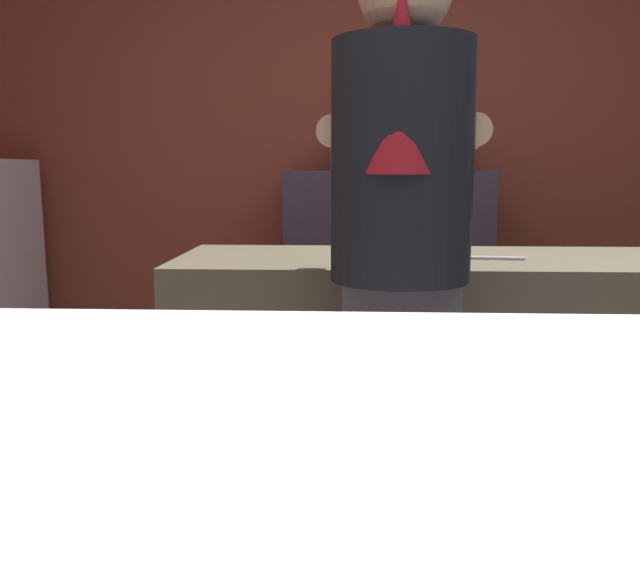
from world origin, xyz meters
TOP-DOWN VIEW (x-y plane):
  - wall_back at (0.00, 2.20)m, footprint 5.20×0.10m
  - prep_counter at (0.35, 0.73)m, footprint 2.10×0.60m
  - back_shelf at (0.01, 1.92)m, footprint 0.98×0.36m
  - bartender at (-0.04, 0.27)m, footprint 0.46×0.53m
  - mixing_bowl at (-0.04, 0.80)m, footprint 0.22×0.22m
  - chefs_knife at (0.24, 0.68)m, footprint 0.24×0.05m
  - bottle_olive_oil at (-0.23, 2.01)m, footprint 0.07×0.07m
  - bottle_vinegar at (0.28, 1.97)m, footprint 0.08×0.08m
  - bottle_hot_sauce at (0.38, 1.92)m, footprint 0.07×0.07m

SIDE VIEW (x-z plane):
  - prep_counter at x=0.35m, z-range 0.00..0.94m
  - back_shelf at x=0.01m, z-range 0.00..1.20m
  - chefs_knife at x=0.24m, z-range 0.94..0.94m
  - mixing_bowl at x=-0.04m, z-range 0.94..1.00m
  - bartender at x=-0.04m, z-range 0.14..1.86m
  - bottle_vinegar at x=0.28m, z-range 1.17..1.38m
  - bottle_hot_sauce at x=0.38m, z-range 1.17..1.42m
  - bottle_olive_oil at x=-0.23m, z-range 1.17..1.43m
  - wall_back at x=0.00m, z-range 0.00..2.70m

